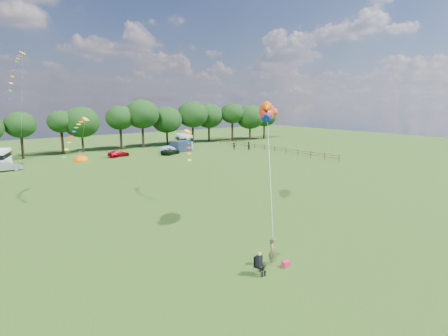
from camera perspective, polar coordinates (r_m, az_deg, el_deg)
ground_plane at (r=30.04m, az=9.50°, el=-9.73°), size 180.00×180.00×0.00m
tree_line at (r=78.61m, az=-18.30°, el=7.02°), size 102.98×10.98×10.27m
fence at (r=75.83m, az=6.94°, el=3.08°), size 0.12×33.12×1.20m
car_b at (r=62.79m, az=-30.34°, el=0.21°), size 4.09×1.68×1.42m
car_c at (r=70.62m, az=-15.77°, el=2.13°), size 4.22×2.48×1.19m
car_d at (r=71.65m, az=-8.12°, el=2.54°), size 4.81×3.64×1.19m
campervan_d at (r=80.47m, az=-6.14°, el=4.14°), size 4.33×6.47×2.93m
tent_orange at (r=67.82m, az=-20.93°, el=1.02°), size 2.53×2.77×1.98m
tent_greyblue at (r=73.73m, az=-8.56°, el=2.29°), size 3.76×4.12×2.80m
awning_navy at (r=75.54m, az=-6.60°, el=3.32°), size 3.64×3.08×2.10m
kite_flyer at (r=24.42m, az=7.32°, el=-12.46°), size 0.69×0.70×1.63m
camp_chair at (r=22.96m, az=5.32°, el=-13.91°), size 0.68×0.68×1.39m
kite_bag at (r=24.37m, az=9.44°, el=-14.20°), size 0.51×0.35×0.35m
fish_kite at (r=31.95m, az=6.53°, el=8.56°), size 3.59×3.56×2.14m
streamer_kite_a at (r=50.69m, az=-29.05°, el=13.33°), size 3.36×5.62×5.77m
streamer_kite_b at (r=43.24m, az=-21.48°, el=5.38°), size 4.38×4.75×3.83m
streamer_kite_c at (r=41.24m, az=-5.46°, el=4.32°), size 3.21×4.88×2.82m
walker_a at (r=77.05m, az=3.73°, el=3.40°), size 0.92×0.61×1.81m
walker_b at (r=77.59m, az=1.52°, el=3.35°), size 0.98×0.47×1.50m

